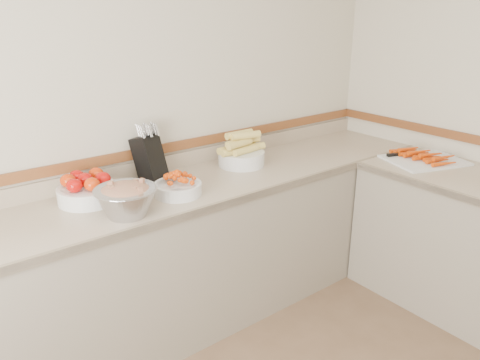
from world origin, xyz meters
TOP-DOWN VIEW (x-y plane):
  - back_wall at (0.00, 2.00)m, footprint 4.00×0.00m
  - counter_back at (0.00, 1.68)m, footprint 4.00×0.65m
  - knife_block at (0.09, 1.90)m, footprint 0.20×0.22m
  - tomato_bowl at (-0.33, 1.81)m, footprint 0.32×0.32m
  - cherry_tomato_bowl at (0.10, 1.59)m, footprint 0.27×0.27m
  - corn_bowl at (0.70, 1.79)m, footprint 0.34×0.31m
  - rhubarb_bowl at (-0.24, 1.51)m, footprint 0.31×0.31m
  - cutting_board at (1.73, 1.10)m, footprint 0.58×0.52m

SIDE VIEW (x-z plane):
  - counter_back at x=0.00m, z-range -0.09..0.99m
  - cutting_board at x=1.73m, z-range 0.89..0.96m
  - cherry_tomato_bowl at x=0.10m, z-range 0.88..1.02m
  - tomato_bowl at x=-0.33m, z-range 0.89..1.04m
  - corn_bowl at x=0.70m, z-range 0.87..1.09m
  - rhubarb_bowl at x=-0.24m, z-range 0.90..1.08m
  - knife_block at x=0.09m, z-range 0.87..1.22m
  - back_wall at x=0.00m, z-range -0.70..3.30m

